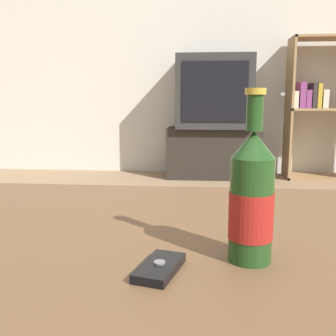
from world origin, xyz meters
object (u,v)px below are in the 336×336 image
Objects in this scene: tv_stand at (213,153)px; cell_phone at (160,268)px; bookshelf at (316,106)px; television at (214,92)px; beer_bottle at (251,200)px.

cell_phone reaches higher than tv_stand.
bookshelf reaches higher than tv_stand.
television is 0.54× the size of bookshelf.
television reaches higher than beer_bottle.
cell_phone is at bearing -92.96° from television.
television reaches higher than cell_phone.
bookshelf reaches higher than television.
beer_bottle reaches higher than cell_phone.
television is at bearing 89.82° from beer_bottle.
cell_phone is at bearing -92.95° from tv_stand.
beer_bottle is (-0.90, -2.93, -0.10)m from bookshelf.
beer_bottle is (-0.01, -2.89, 0.31)m from tv_stand.
television is at bearing 101.42° from cell_phone.
cell_phone is (-1.04, -2.99, -0.20)m from bookshelf.
bookshelf is at bearing 72.99° from beer_bottle.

